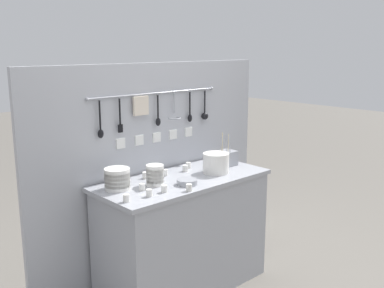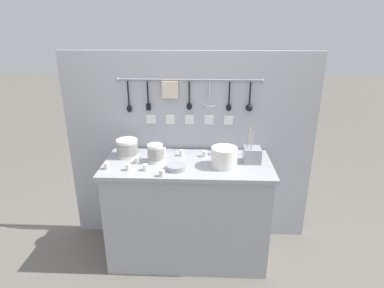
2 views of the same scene
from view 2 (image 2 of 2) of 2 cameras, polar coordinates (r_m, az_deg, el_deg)
The scene contains 17 objects.
ground_plane at distance 2.87m, azimuth -0.70°, elevation -18.82°, with size 20.00×20.00×0.00m, color #666059.
counter at distance 2.63m, azimuth -0.74°, elevation -11.69°, with size 1.27×0.56×0.84m.
back_wall at distance 2.73m, azimuth -0.41°, elevation -0.97°, with size 2.07×0.11×1.63m.
bowl_stack_tall_left at distance 2.56m, azimuth -11.41°, elevation -0.70°, with size 0.17×0.17×0.14m.
bowl_stack_back_corner at distance 2.43m, azimuth -6.53°, elevation -1.61°, with size 0.12×0.12×0.14m.
plate_stack at distance 2.35m, azimuth 5.75°, elevation -2.33°, with size 0.19×0.19×0.15m.
steel_mixing_bowl at distance 2.31m, azimuth -2.92°, elevation -4.13°, with size 0.14×0.14×0.04m.
cutlery_caddy at distance 2.46m, azimuth 10.61°, elevation -1.86°, with size 0.13×0.13×0.26m.
cup_front_left at distance 2.31m, azimuth -8.31°, elevation -4.13°, with size 0.04×0.04×0.05m.
cup_edge_near at distance 2.44m, azimuth -9.67°, elevation -2.86°, with size 0.04×0.04×0.05m.
cup_back_right at distance 2.39m, azimuth -14.90°, elevation -3.78°, with size 0.04×0.04×0.05m.
cup_beside_plates at distance 2.57m, azimuth 3.89°, elevation -1.39°, with size 0.04×0.04×0.05m.
cup_front_right at distance 2.60m, azimuth -5.04°, elevation -1.18°, with size 0.04×0.04×0.05m.
cup_edge_far at distance 2.34m, azimuth -11.27°, elevation -4.06°, with size 0.04×0.04×0.05m.
cup_by_caddy at distance 2.53m, azimuth 2.27°, elevation -1.75°, with size 0.04×0.04×0.05m.
cup_mid_row at distance 2.21m, azimuth -5.39°, elevation -5.18°, with size 0.04×0.04×0.05m.
cup_back_left at distance 2.54m, azimuth -1.90°, elevation -1.60°, with size 0.04×0.04×0.05m.
Camera 2 is at (0.13, -2.22, 1.82)m, focal length 30.00 mm.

